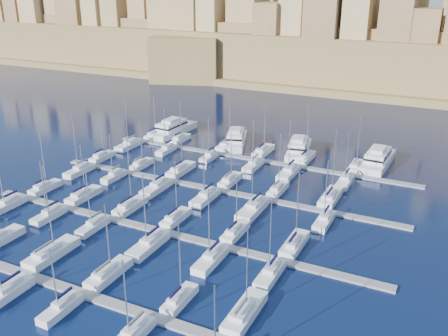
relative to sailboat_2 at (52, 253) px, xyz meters
The scene contains 53 objects.
ground 30.61m from the sailboat_2, 64.97° to the left, with size 600.00×600.00×0.00m, color black.
pontoon_near 14.40m from the sailboat_2, 25.86° to the right, with size 84.00×2.00×0.40m, color slate.
pontoon_mid_near 20.38m from the sailboat_2, 50.54° to the left, with size 84.00×2.00×0.40m, color slate.
pontoon_mid_far 39.89m from the sailboat_2, 71.06° to the left, with size 84.00×2.00×0.40m, color slate.
pontoon_far 61.12m from the sailboat_2, 77.77° to the left, with size 84.00×2.00×0.40m, color slate.
sailboat_2 is the anchor object (origin of this frame).
sailboat_3 12.79m from the sailboat_2, ahead, with size 2.80×9.35×13.07m.
sailboat_4 26.57m from the sailboat_2, ahead, with size 2.27×7.58×13.08m.
sailboat_5 36.44m from the sailboat_2, ahead, with size 3.09×10.29×14.08m.
sailboat_8 12.05m from the sailboat_2, 79.35° to the right, with size 2.81×9.37×13.89m.
sailboat_9 16.43m from the sailboat_2, 41.60° to the right, with size 2.24×7.47×11.06m.
sailboat_10 27.38m from the sailboat_2, 24.41° to the right, with size 2.49×8.29×12.98m.
sailboat_12 30.25m from the sailboat_2, 136.63° to the left, with size 2.49×8.30×13.90m.
sailboat_13 24.06m from the sailboat_2, 117.97° to the left, with size 2.78×9.28×12.40m.
sailboat_14 21.18m from the sailboat_2, 87.14° to the left, with size 2.72×9.07×15.84m.
sailboat_15 24.14m from the sailboat_2, 59.42° to the left, with size 2.50×8.32×12.72m.
sailboat_16 32.70m from the sailboat_2, 39.49° to the left, with size 2.50×8.35×12.00m.
sailboat_17 42.37m from the sailboat_2, 30.21° to the left, with size 2.83×9.42×14.66m.
sailboat_18 24.72m from the sailboat_2, 155.01° to the left, with size 2.64×8.79×12.62m.
sailboat_19 15.45m from the sailboat_2, 135.61° to the left, with size 2.41×8.04×12.63m.
sailboat_20 10.96m from the sailboat_2, 90.41° to the left, with size 2.32×7.74×12.52m.
sailboat_21 16.62m from the sailboat_2, 36.22° to the left, with size 3.02×10.06×14.66m.
sailboat_22 27.57m from the sailboat_2, 21.96° to the left, with size 2.72×9.06×14.09m.
sailboat_23 37.66m from the sailboat_2, 16.26° to the left, with size 2.57×8.58×14.48m.
sailboat_24 48.73m from the sailboat_2, 118.91° to the left, with size 2.42×8.08×13.32m.
sailboat_25 43.95m from the sailboat_2, 104.46° to the left, with size 2.36×7.86×12.09m.
sailboat_26 43.62m from the sailboat_2, 90.17° to the left, with size 3.01×10.04×16.03m.
sailboat_27 45.09m from the sailboat_2, 72.31° to the left, with size 2.60×8.68×12.74m.
sailboat_28 49.80m from the sailboat_2, 59.18° to the left, with size 2.49×8.30×14.00m.
sailboat_29 57.51m from the sailboat_2, 49.69° to the left, with size 3.15×10.51×15.94m.
sailboat_30 39.23m from the sailboat_2, 124.36° to the left, with size 2.68×8.92×15.33m.
sailboat_31 35.26m from the sailboat_2, 110.31° to the left, with size 2.26×7.52×11.49m.
sailboat_32 32.00m from the sailboat_2, 88.96° to the left, with size 2.91×9.71×13.24m.
sailboat_33 34.61m from the sailboat_2, 67.97° to the left, with size 2.86×9.53×14.01m.
sailboat_34 39.71m from the sailboat_2, 52.09° to the left, with size 3.32×11.06×16.74m.
sailboat_35 50.76m from the sailboat_2, 39.92° to the left, with size 2.56×8.53×13.81m.
sailboat_36 68.24m from the sailboat_2, 108.56° to the left, with size 2.44×8.13×12.71m.
sailboat_37 66.08m from the sailboat_2, 101.22° to the left, with size 2.52×8.40×12.37m.
sailboat_38 66.08m from the sailboat_2, 88.10° to the left, with size 3.27×10.90×15.87m.
sailboat_39 66.79m from the sailboat_2, 78.89° to the left, with size 2.96×9.86×14.14m.
sailboat_40 69.94m from the sailboat_2, 69.19° to the left, with size 2.86×9.54×15.15m.
sailboat_41 75.20m from the sailboat_2, 59.64° to the left, with size 2.56×8.54×13.86m.
sailboat_42 58.58m from the sailboat_2, 113.09° to the left, with size 2.97×9.91×13.92m.
sailboat_43 56.10m from the sailboat_2, 101.65° to the left, with size 2.33×7.76×12.89m.
sailboat_44 55.09m from the sailboat_2, 88.02° to the left, with size 2.26×7.54×11.56m.
sailboat_45 56.41m from the sailboat_2, 74.89° to the left, with size 2.62×8.75×13.02m.
sailboat_46 59.00m from the sailboat_2, 65.64° to the left, with size 3.06×10.20×14.32m.
sailboat_47 66.27m from the sailboat_2, 55.09° to the left, with size 2.70×8.99×13.13m.
motor_yacht_a 72.64m from the sailboat_2, 104.90° to the left, with size 6.48×18.90×5.25m.
motor_yacht_b 69.27m from the sailboat_2, 87.52° to the left, with size 10.06×17.29×5.25m.
motor_yacht_c 72.72m from the sailboat_2, 72.74° to the left, with size 8.17×17.74×5.25m.
motor_yacht_d 81.92m from the sailboat_2, 58.82° to the left, with size 6.34×18.66×5.25m.
fortified_city 183.96m from the sailboat_2, 86.01° to the left, with size 460.00×108.95×59.52m.
Camera 1 is at (46.54, -81.75, 45.45)m, focal length 40.00 mm.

